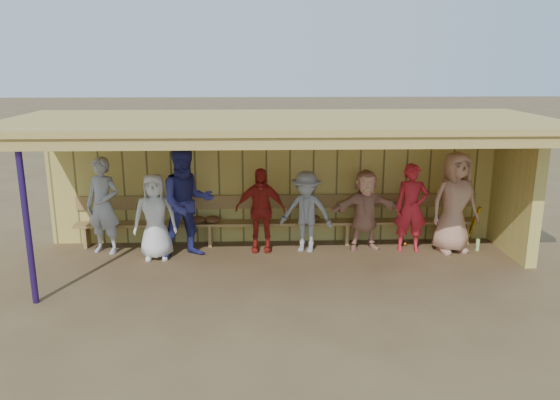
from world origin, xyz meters
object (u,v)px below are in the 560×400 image
object	(u,v)px
player_b	(155,217)
player_g	(411,208)
player_a	(103,206)
player_h	(455,202)
player_f	(365,210)
player_d	(260,210)
bench	(278,217)
player_c	(187,203)
player_e	(306,212)

from	to	relation	value
player_b	player_g	size ratio (longest dim) A/B	0.94
player_a	player_h	distance (m)	6.31
player_g	player_a	bearing A→B (deg)	-174.65
player_f	player_h	xyz separation A→B (m)	(1.57, -0.20, 0.17)
player_d	bench	distance (m)	0.58
player_a	player_c	bearing A→B (deg)	7.74
player_c	player_g	world-z (taller)	player_c
player_f	bench	distance (m)	1.64
player_g	player_h	bearing A→B (deg)	1.79
player_c	player_d	size ratio (longest dim) A/B	1.28
player_c	player_g	xyz separation A→B (m)	(4.02, 0.15, -0.18)
player_c	player_f	xyz separation A→B (m)	(3.21, 0.29, -0.24)
player_a	bench	xyz separation A→B (m)	(3.15, 0.38, -0.35)
player_a	player_b	size ratio (longest dim) A/B	1.15
player_c	player_g	bearing A→B (deg)	-18.05
player_b	player_c	size ratio (longest dim) A/B	0.77
player_d	player_g	distance (m)	2.73
player_c	player_f	world-z (taller)	player_c
player_d	player_h	world-z (taller)	player_h
player_e	player_f	distance (m)	1.10
player_g	player_h	world-z (taller)	player_h
player_e	bench	bearing A→B (deg)	155.73
player_b	player_f	bearing A→B (deg)	0.65
player_e	player_h	xyz separation A→B (m)	(2.67, -0.10, 0.18)
player_f	player_a	bearing A→B (deg)	172.44
player_b	player_h	world-z (taller)	player_h
player_a	player_e	xyz separation A→B (m)	(3.64, -0.07, -0.13)
player_f	bench	size ratio (longest dim) A/B	0.20
player_d	player_e	world-z (taller)	player_d
player_e	player_f	size ratio (longest dim) A/B	1.00
player_h	bench	size ratio (longest dim) A/B	0.24
player_a	bench	world-z (taller)	player_a
player_c	player_b	bearing A→B (deg)	167.61
player_g	bench	xyz separation A→B (m)	(-2.39, 0.50, -0.28)
player_e	bench	xyz separation A→B (m)	(-0.49, 0.45, -0.22)
player_c	bench	distance (m)	1.81
player_d	player_h	distance (m)	3.50
player_a	player_h	bearing A→B (deg)	15.97
player_e	player_f	xyz separation A→B (m)	(1.09, 0.10, 0.00)
player_d	player_f	bearing A→B (deg)	4.45
player_g	bench	world-z (taller)	player_g
player_e	player_g	world-z (taller)	player_g
player_d	player_g	size ratio (longest dim) A/B	0.96
player_b	player_d	world-z (taller)	player_d
player_e	player_f	world-z (taller)	player_f
player_a	player_b	xyz separation A→B (m)	(0.98, -0.34, -0.12)
player_b	player_g	world-z (taller)	player_g
player_e	player_g	bearing A→B (deg)	17.49
player_a	player_b	world-z (taller)	player_a
player_b	player_d	bearing A→B (deg)	5.38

